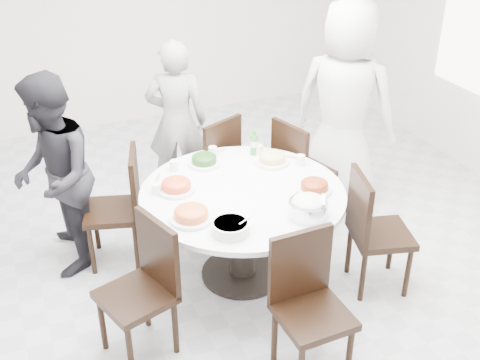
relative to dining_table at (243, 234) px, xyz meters
name	(u,v)px	position (x,y,z in m)	size (l,w,h in m)	color
floor	(211,256)	(-0.15, 0.32, -0.38)	(6.00, 6.00, 0.01)	silver
wall_back	(114,4)	(-0.15, 3.32, 1.02)	(6.00, 0.01, 2.80)	white
dining_table	(243,234)	(0.00, 0.00, 0.00)	(1.50, 1.50, 0.75)	white
chair_ne	(304,170)	(0.83, 0.58, 0.10)	(0.42, 0.42, 0.95)	black
chair_n	(208,164)	(0.09, 0.99, 0.10)	(0.42, 0.42, 0.95)	black
chair_nw	(112,209)	(-0.85, 0.58, 0.10)	(0.42, 0.42, 0.95)	black
chair_sw	(135,294)	(-0.94, -0.48, 0.10)	(0.42, 0.42, 0.95)	black
chair_s	(314,313)	(0.01, -1.07, 0.10)	(0.42, 0.42, 0.95)	black
chair_se	(381,232)	(0.89, -0.50, 0.10)	(0.42, 0.42, 0.95)	black
diner_right	(345,106)	(1.28, 0.73, 0.57)	(0.92, 0.60, 1.88)	silver
diner_middle	(177,121)	(-0.06, 1.38, 0.38)	(0.55, 0.36, 1.51)	black
diner_left	(53,177)	(-1.24, 0.68, 0.41)	(0.77, 0.60, 1.58)	black
dish_greens	(204,161)	(-0.12, 0.50, 0.41)	(0.25, 0.25, 0.06)	white
dish_pale	(272,159)	(0.39, 0.32, 0.41)	(0.27, 0.27, 0.07)	white
dish_orange	(176,186)	(-0.44, 0.20, 0.41)	(0.27, 0.27, 0.07)	white
dish_redbrown	(314,187)	(0.48, -0.20, 0.41)	(0.25, 0.25, 0.06)	white
dish_tofu	(191,215)	(-0.46, -0.21, 0.41)	(0.30, 0.30, 0.08)	white
rice_bowl	(308,209)	(0.28, -0.47, 0.43)	(0.27, 0.27, 0.11)	silver
soup_bowl	(230,227)	(-0.28, -0.45, 0.41)	(0.25, 0.25, 0.08)	white
beverage_bottle	(254,142)	(0.32, 0.52, 0.49)	(0.06, 0.06, 0.22)	#337E32
tea_cups	(211,154)	(-0.03, 0.58, 0.42)	(0.07, 0.07, 0.08)	white
chopsticks	(209,152)	(-0.01, 0.68, 0.38)	(0.24, 0.04, 0.01)	tan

